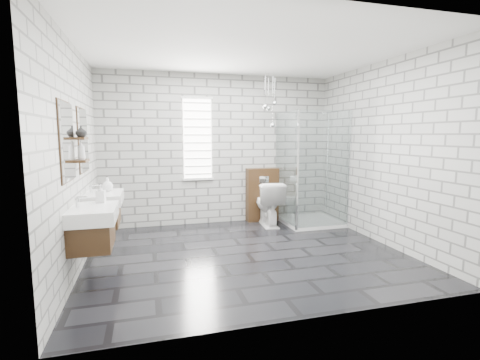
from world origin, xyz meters
name	(u,v)px	position (x,y,z in m)	size (l,w,h in m)	color
floor	(247,254)	(0.00, 0.00, -0.01)	(4.20, 3.60, 0.02)	black
ceiling	(247,49)	(0.00, 0.00, 2.71)	(4.20, 3.60, 0.02)	white
wall_back	(219,150)	(0.00, 1.81, 1.35)	(4.20, 0.02, 2.70)	#A6A7A1
wall_front	(308,168)	(0.00, -1.81, 1.35)	(4.20, 0.02, 2.70)	#A6A7A1
wall_left	(74,158)	(-2.11, 0.00, 1.35)	(0.02, 3.60, 2.70)	#A6A7A1
wall_right	(383,153)	(2.11, 0.00, 1.35)	(0.02, 3.60, 2.70)	#A6A7A1
vanity_left	(90,216)	(-1.91, -0.49, 0.76)	(0.47, 0.70, 1.57)	#3A2411
vanity_right	(101,200)	(-1.91, 0.49, 0.76)	(0.47, 0.70, 1.57)	#3A2411
shelf_lower	(81,161)	(-2.03, -0.05, 1.32)	(0.14, 0.30, 0.03)	#3A2411
shelf_upper	(80,138)	(-2.03, -0.05, 1.58)	(0.14, 0.30, 0.03)	#3A2411
window	(197,139)	(-0.40, 1.78, 1.55)	(0.56, 0.05, 1.48)	white
cistern_panel	(262,195)	(0.80, 1.70, 0.50)	(0.60, 0.20, 1.00)	#3A2411
flush_plate	(264,180)	(0.80, 1.60, 0.80)	(0.18, 0.01, 0.12)	silver
shower_enclosure	(308,197)	(1.50, 1.18, 0.50)	(1.00, 1.00, 2.03)	white
pendant_cluster	(269,109)	(0.81, 1.39, 2.06)	(0.31, 0.25, 0.96)	silver
toilet	(268,203)	(0.80, 1.36, 0.40)	(0.45, 0.78, 0.80)	white
soap_bottle_a	(101,194)	(-1.81, -0.24, 0.95)	(0.09, 0.10, 0.21)	#B2B2B2
soap_bottle_b	(107,184)	(-1.83, 0.62, 0.94)	(0.15, 0.15, 0.19)	#B2B2B2
soap_bottle_c	(81,150)	(-2.02, -0.07, 1.45)	(0.09, 0.09, 0.22)	#B2B2B2
vase	(81,131)	(-2.02, -0.01, 1.66)	(0.12, 0.12, 0.13)	#B2B2B2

